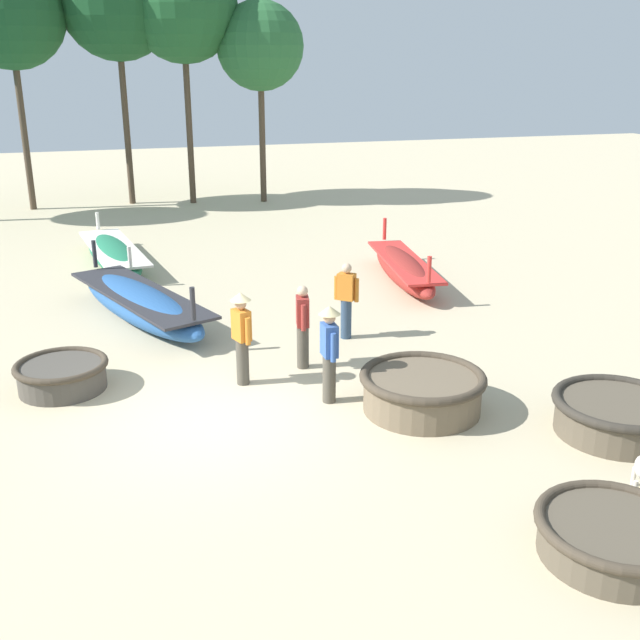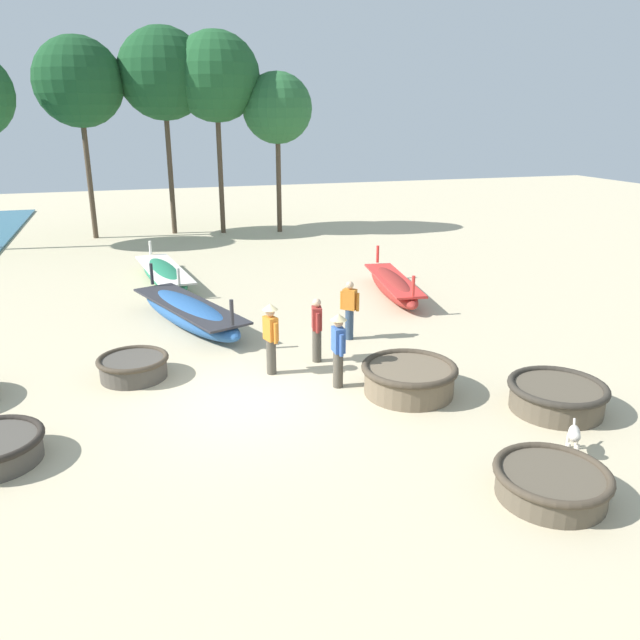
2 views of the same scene
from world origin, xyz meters
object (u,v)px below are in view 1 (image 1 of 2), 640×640
at_px(fisherman_with_hat, 303,325).
at_px(fisherman_hauling, 329,348).
at_px(coracle_nearest, 422,390).
at_px(tree_center, 183,7).
at_px(coracle_front_right, 617,414).
at_px(tree_left_mid, 9,13).
at_px(long_boat_blue_hull, 140,304).
at_px(fisherman_standing_left, 346,299).
at_px(tree_leftmost, 116,3).
at_px(tree_rightmost, 260,46).
at_px(fisherman_by_coracle, 242,332).
at_px(long_boat_red_hull, 114,254).
at_px(coracle_upturned, 62,374).
at_px(coracle_weathered, 614,536).
at_px(long_boat_white_hull, 404,269).

relative_size(fisherman_with_hat, fisherman_hauling, 0.94).
bearing_deg(coracle_nearest, tree_center, 92.49).
bearing_deg(fisherman_hauling, tree_center, 88.63).
relative_size(coracle_front_right, tree_left_mid, 0.22).
distance_m(long_boat_blue_hull, tree_left_mid, 16.23).
relative_size(coracle_nearest, tree_left_mid, 0.23).
height_order(fisherman_standing_left, tree_leftmost, tree_leftmost).
distance_m(coracle_nearest, fisherman_with_hat, 2.70).
height_order(tree_center, tree_rightmost, tree_center).
relative_size(long_boat_blue_hull, fisherman_with_hat, 3.45).
height_order(fisherman_hauling, tree_center, tree_center).
height_order(fisherman_by_coracle, tree_rightmost, tree_rightmost).
relative_size(long_boat_blue_hull, long_boat_red_hull, 1.01).
bearing_deg(coracle_upturned, fisherman_by_coracle, -12.68).
distance_m(long_boat_blue_hull, tree_leftmost, 16.30).
relative_size(coracle_nearest, tree_center, 0.22).
height_order(coracle_upturned, fisherman_hauling, fisherman_hauling).
bearing_deg(long_boat_blue_hull, fisherman_by_coracle, -70.20).
relative_size(fisherman_by_coracle, tree_center, 0.18).
bearing_deg(tree_rightmost, fisherman_standing_left, -97.07).
bearing_deg(fisherman_with_hat, tree_center, 88.47).
xyz_separation_m(tree_center, tree_leftmost, (-2.34, 0.56, 0.12)).
height_order(coracle_weathered, long_boat_blue_hull, long_boat_blue_hull).
relative_size(tree_leftmost, tree_rightmost, 1.25).
relative_size(coracle_upturned, tree_left_mid, 0.18).
xyz_separation_m(long_boat_white_hull, tree_left_mid, (-9.58, 13.46, 6.62)).
bearing_deg(fisherman_by_coracle, coracle_weathered, -63.16).
distance_m(coracle_nearest, tree_leftmost, 21.99).
bearing_deg(long_boat_white_hull, fisherman_hauling, -122.67).
distance_m(coracle_weathered, long_boat_white_hull, 11.29).
bearing_deg(tree_leftmost, fisherman_by_coracle, -87.98).
bearing_deg(tree_center, coracle_nearest, -87.51).
xyz_separation_m(coracle_front_right, tree_rightmost, (-0.58, 21.11, 5.57)).
distance_m(fisherman_hauling, tree_rightmost, 19.66).
relative_size(coracle_front_right, long_boat_red_hull, 0.36).
relative_size(coracle_weathered, fisherman_hauling, 1.07).
xyz_separation_m(coracle_upturned, fisherman_by_coracle, (3.01, -0.68, 0.68)).
distance_m(fisherman_by_coracle, tree_rightmost, 18.83).
relative_size(fisherman_by_coracle, tree_leftmost, 0.18).
relative_size(coracle_front_right, fisherman_hauling, 1.17).
bearing_deg(tree_rightmost, coracle_front_right, -88.44).
bearing_deg(coracle_weathered, tree_leftmost, 98.52).
bearing_deg(fisherman_with_hat, long_boat_red_hull, 109.03).
distance_m(coracle_upturned, tree_leftmost, 19.52).
relative_size(fisherman_by_coracle, tree_left_mid, 0.19).
bearing_deg(tree_center, tree_rightmost, -10.58).
xyz_separation_m(tree_leftmost, tree_rightmost, (5.11, -1.08, -1.50)).
bearing_deg(fisherman_with_hat, coracle_nearest, -59.64).
distance_m(coracle_upturned, long_boat_white_hull, 9.32).
relative_size(coracle_weathered, tree_center, 0.19).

